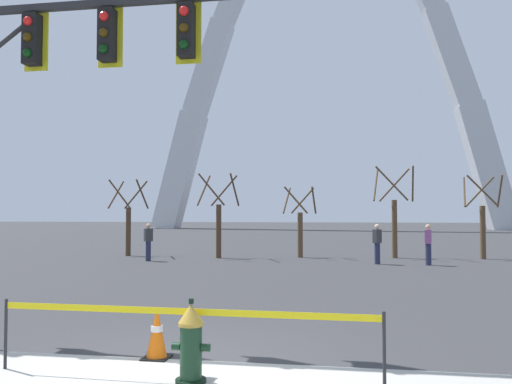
% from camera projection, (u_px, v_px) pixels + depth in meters
% --- Properties ---
extents(ground_plane, '(240.00, 240.00, 0.00)m').
position_uv_depth(ground_plane, '(190.00, 362.00, 7.07)').
color(ground_plane, '#333335').
extents(fire_hydrant, '(0.46, 0.48, 0.99)m').
position_uv_depth(fire_hydrant, '(191.00, 343.00, 6.21)').
color(fire_hydrant, black).
rests_on(fire_hydrant, ground).
extents(caution_tape_barrier, '(4.78, 0.15, 0.90)m').
position_uv_depth(caution_tape_barrier, '(182.00, 329.00, 6.32)').
color(caution_tape_barrier, '#232326').
rests_on(caution_tape_barrier, ground).
extents(traffic_cone_by_hydrant, '(0.36, 0.36, 0.73)m').
position_uv_depth(traffic_cone_by_hydrant, '(157.00, 333.00, 7.23)').
color(traffic_cone_by_hydrant, black).
rests_on(traffic_cone_by_hydrant, ground).
extents(traffic_signal_gantry, '(7.82, 0.44, 6.00)m').
position_uv_depth(traffic_signal_gantry, '(10.00, 77.00, 9.23)').
color(traffic_signal_gantry, '#232326').
rests_on(traffic_signal_gantry, ground).
extents(monument_arch, '(47.75, 3.26, 48.83)m').
position_uv_depth(monument_arch, '(326.00, 71.00, 70.53)').
color(monument_arch, silver).
rests_on(monument_arch, ground).
extents(tree_far_left, '(1.69, 1.69, 3.63)m').
position_uv_depth(tree_far_left, '(128.00, 222.00, 25.13)').
color(tree_far_left, '#473323').
rests_on(tree_far_left, ground).
extents(tree_left_mid, '(1.77, 1.78, 3.82)m').
position_uv_depth(tree_left_mid, '(219.00, 221.00, 23.84)').
color(tree_left_mid, '#473323').
rests_on(tree_left_mid, ground).
extents(tree_center_left, '(1.52, 1.52, 3.25)m').
position_uv_depth(tree_center_left, '(300.00, 226.00, 24.20)').
color(tree_center_left, brown).
rests_on(tree_center_left, ground).
extents(tree_center_right, '(1.91, 1.92, 4.14)m').
position_uv_depth(tree_center_right, '(394.00, 217.00, 23.88)').
color(tree_center_right, brown).
rests_on(tree_center_right, ground).
extents(tree_right_mid, '(1.72, 1.73, 3.71)m').
position_uv_depth(tree_right_mid, '(483.00, 222.00, 23.32)').
color(tree_right_mid, brown).
rests_on(tree_right_mid, ground).
extents(pedestrian_walking_left, '(0.39, 0.38, 1.59)m').
position_uv_depth(pedestrian_walking_left, '(148.00, 242.00, 22.30)').
color(pedestrian_walking_left, '#232847').
rests_on(pedestrian_walking_left, ground).
extents(pedestrian_standing_center, '(0.30, 0.39, 1.59)m').
position_uv_depth(pedestrian_standing_center, '(428.00, 244.00, 20.45)').
color(pedestrian_standing_center, '#232847').
rests_on(pedestrian_standing_center, ground).
extents(pedestrian_walking_right, '(0.37, 0.39, 1.59)m').
position_uv_depth(pedestrian_walking_right, '(377.00, 244.00, 20.91)').
color(pedestrian_walking_right, '#232847').
rests_on(pedestrian_walking_right, ground).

